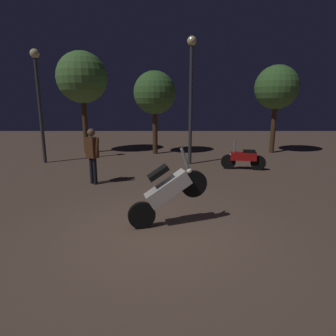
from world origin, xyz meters
TOP-DOWN VIEW (x-y plane):
  - ground_plane at (0.00, 0.00)m, footprint 40.00×40.00m
  - motorcycle_white_foreground at (0.19, 0.35)m, footprint 1.63×0.53m
  - motorcycle_red_parked_left at (3.05, 5.39)m, footprint 1.65×0.48m
  - person_rider_beside at (-2.13, 3.45)m, footprint 0.59×0.46m
  - streetlamp_near at (1.10, 6.42)m, footprint 0.36×0.36m
  - streetlamp_far at (-5.01, 6.66)m, footprint 0.36×0.36m
  - tree_left_bg at (-0.44, 8.83)m, footprint 2.02×2.02m
  - tree_center_bg at (5.45, 9.12)m, footprint 2.09×2.09m
  - tree_right_bg at (-3.91, 9.04)m, footprint 2.41×2.41m

SIDE VIEW (x-z plane):
  - ground_plane at x=0.00m, z-range 0.00..0.00m
  - motorcycle_red_parked_left at x=3.05m, z-range -0.12..0.99m
  - motorcycle_white_foreground at x=0.19m, z-range -0.07..1.56m
  - person_rider_beside at x=-2.13m, z-range 0.17..1.91m
  - tree_left_bg at x=-0.44m, z-range 0.94..4.89m
  - streetlamp_far at x=-5.01m, z-range 0.65..5.19m
  - streetlamp_near at x=1.10m, z-range 0.67..5.62m
  - tree_center_bg at x=5.45m, z-range 1.05..5.29m
  - tree_right_bg at x=-3.91m, z-range 1.20..6.06m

